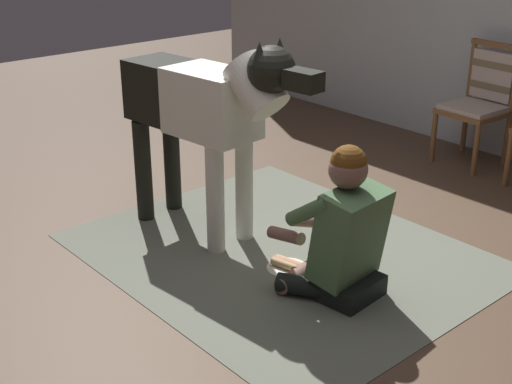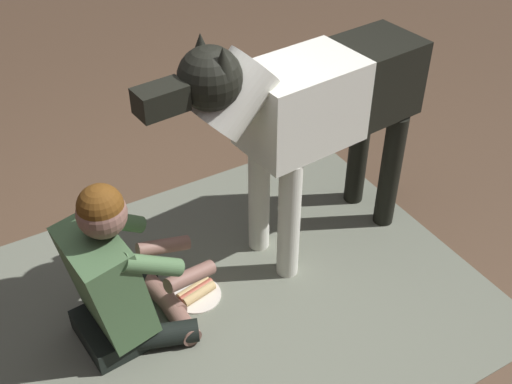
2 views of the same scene
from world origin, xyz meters
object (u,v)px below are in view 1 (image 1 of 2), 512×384
(dining_chair_left_of_pair, at_px, (481,98))
(hot_dog_on_plate, at_px, (287,265))
(large_dog, at_px, (204,107))
(person_sitting_on_floor, at_px, (342,235))

(dining_chair_left_of_pair, xyz_separation_m, hot_dog_on_plate, (0.33, -2.47, -0.52))
(dining_chair_left_of_pair, xyz_separation_m, large_dog, (-0.36, -2.54, 0.32))
(person_sitting_on_floor, bearing_deg, hot_dog_on_plate, -174.57)
(large_dog, distance_m, hot_dog_on_plate, 1.09)
(person_sitting_on_floor, xyz_separation_m, large_dog, (-1.08, -0.10, 0.50))
(large_dog, bearing_deg, hot_dog_on_plate, 5.43)
(person_sitting_on_floor, relative_size, hot_dog_on_plate, 3.50)
(dining_chair_left_of_pair, bearing_deg, person_sitting_on_floor, -73.66)
(hot_dog_on_plate, bearing_deg, person_sitting_on_floor, 5.43)
(person_sitting_on_floor, height_order, hot_dog_on_plate, person_sitting_on_floor)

